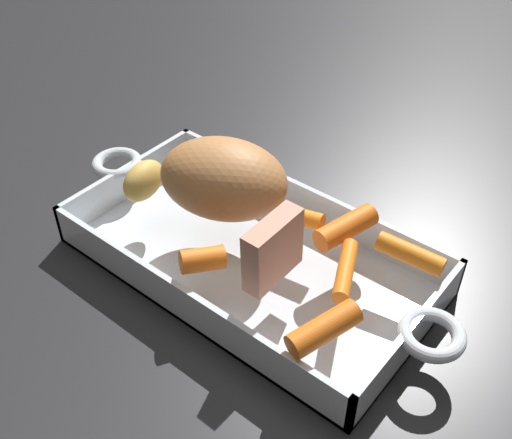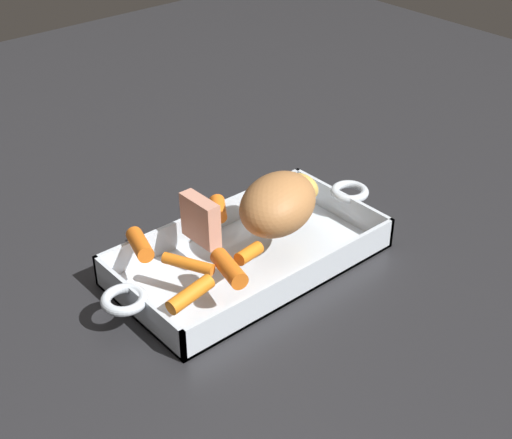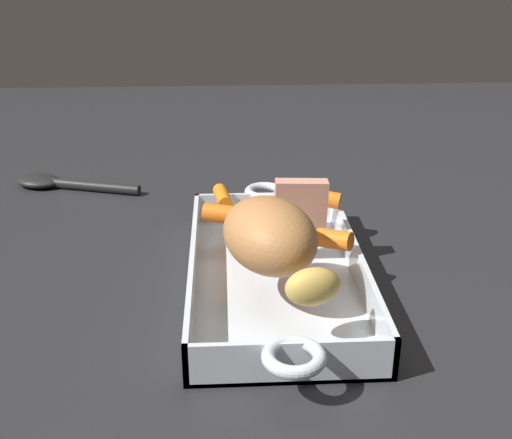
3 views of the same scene
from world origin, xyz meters
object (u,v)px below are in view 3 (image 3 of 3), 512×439
Objects in this scene: roast_slice_thick at (301,205)px; baby_carrot_northeast at (264,208)px; baby_carrot_southwest at (223,197)px; potato_near_roast at (313,287)px; baby_carrot_center_left at (239,231)px; serving_spoon at (59,183)px; baby_carrot_southeast at (316,197)px; pork_roast at (270,235)px; baby_carrot_northwest at (229,215)px; roasting_dish at (275,276)px; baby_carrot_long at (335,240)px.

baby_carrot_northeast is (-0.05, -0.04, -0.02)m from roast_slice_thick.
roast_slice_thick is at bearing 38.43° from baby_carrot_northeast.
potato_near_roast reaches higher than baby_carrot_southwest.
baby_carrot_center_left is 0.43m from serving_spoon.
baby_carrot_northeast is at bearing -70.65° from baby_carrot_southeast.
baby_carrot_southwest is (-0.04, -0.06, 0.00)m from baby_carrot_northeast.
pork_roast reaches higher than baby_carrot_northeast.
baby_carrot_northeast reaches higher than serving_spoon.
pork_roast is 2.34× the size of potato_near_roast.
baby_carrot_northwest is at bearing 152.64° from serving_spoon.
baby_carrot_northeast is at bearing -171.93° from potato_near_roast.
roasting_dish is 11.18× the size of baby_carrot_center_left.
roasting_dish is 0.14m from potato_near_roast.
baby_carrot_center_left is 0.73× the size of potato_near_roast.
baby_carrot_long is at bearing 87.88° from roasting_dish.
serving_spoon is at bearing -133.65° from baby_carrot_northwest.
roast_slice_thick reaches higher than baby_carrot_southwest.
pork_roast reaches higher than baby_carrot_center_left.
roast_slice_thick is 0.99× the size of baby_carrot_southeast.
pork_roast is 0.09m from baby_carrot_center_left.
roast_slice_thick is 0.09m from baby_carrot_northwest.
potato_near_roast reaches higher than baby_carrot_center_left.
baby_carrot_northwest is (-0.02, -0.09, -0.02)m from roast_slice_thick.
pork_roast reaches higher than baby_carrot_long.
baby_carrot_southwest is 1.00× the size of baby_carrot_southeast.
baby_carrot_southeast is 0.30× the size of serving_spoon.
roasting_dish is 0.48m from serving_spoon.
pork_roast is at bearing 145.99° from serving_spoon.
roasting_dish is at bearing -32.16° from roast_slice_thick.
baby_carrot_long is at bearing 1.15° from baby_carrot_southeast.
baby_carrot_southeast and baby_carrot_northwest have the same top height.
baby_carrot_long is (0.06, 0.03, -0.02)m from roast_slice_thick.
baby_carrot_southwest is 0.13m from baby_carrot_southeast.
baby_carrot_southwest is at bearing -169.75° from baby_carrot_center_left.
baby_carrot_southeast is 0.46m from serving_spoon.
baby_carrot_southeast is at bearing 115.00° from baby_carrot_northwest.
pork_roast reaches higher than baby_carrot_southwest.
baby_carrot_long reaches higher than baby_carrot_southwest.
roast_slice_thick is 0.48m from serving_spoon.
roasting_dish is 0.09m from pork_roast.
baby_carrot_long is at bearing 160.66° from potato_near_roast.
baby_carrot_southwest reaches higher than serving_spoon.
baby_carrot_southeast reaches higher than baby_carrot_long.
serving_spoon is at bearing -142.57° from potato_near_roast.
baby_carrot_northeast is 0.32× the size of serving_spoon.
roast_slice_thick is 0.30× the size of serving_spoon.
baby_carrot_center_left is 0.19× the size of serving_spoon.
baby_carrot_northwest is (0.03, -0.05, 0.00)m from baby_carrot_northeast.
baby_carrot_northwest is at bearing -57.11° from baby_carrot_northeast.
roast_slice_thick is at bearing 104.87° from baby_carrot_center_left.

